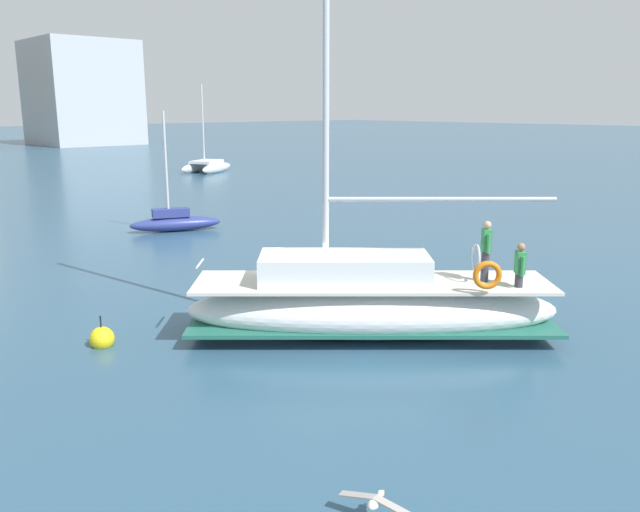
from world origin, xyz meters
TOP-DOWN VIEW (x-y plane):
  - ground_plane at (0.00, 0.00)m, footprint 400.00×400.00m
  - main_sailboat at (0.22, -1.81)m, footprint 8.72×8.23m
  - moored_sloop_far at (20.54, 37.88)m, footprint 6.02×5.00m
  - moored_cutter_left at (3.92, 14.55)m, footprint 4.39×2.58m
  - seagull at (-5.34, -7.25)m, footprint 0.52×1.12m
  - mooring_buoy at (-5.26, 2.18)m, footprint 0.61×0.61m

SIDE VIEW (x-z plane):
  - ground_plane at x=0.00m, z-range 0.00..0.00m
  - mooring_buoy at x=-5.26m, z-range -0.27..0.64m
  - seagull at x=-5.34m, z-range 0.24..0.41m
  - moored_cutter_left at x=3.92m, z-range -2.37..3.31m
  - moored_sloop_far at x=20.54m, z-range -3.28..4.52m
  - main_sailboat at x=0.22m, z-range -6.21..8.05m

